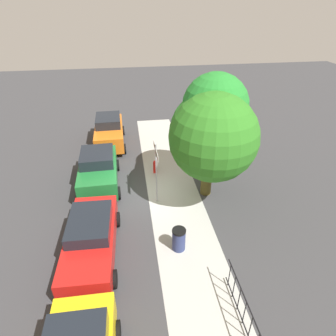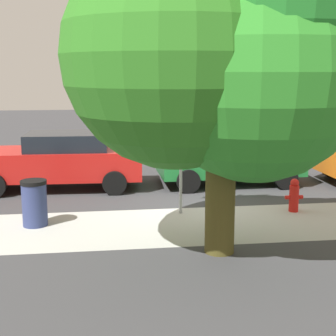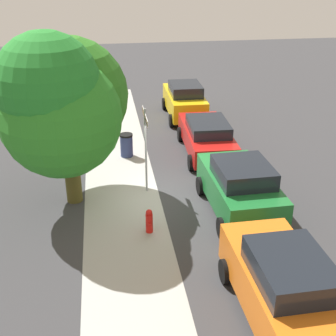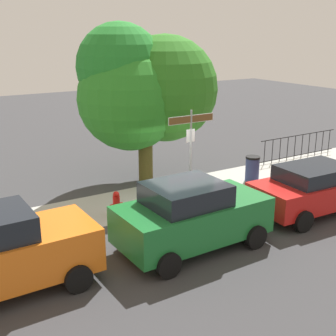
{
  "view_description": "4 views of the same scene",
  "coord_description": "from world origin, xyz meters",
  "px_view_note": "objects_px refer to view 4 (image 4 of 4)",
  "views": [
    {
      "loc": [
        11.78,
        -0.72,
        8.72
      ],
      "look_at": [
        -0.2,
        1.06,
        1.37
      ],
      "focal_mm": 30.69,
      "sensor_mm": 36.0,
      "label": 1
    },
    {
      "loc": [
        2.3,
        11.31,
        3.26
      ],
      "look_at": [
        0.95,
        1.1,
        1.21
      ],
      "focal_mm": 53.29,
      "sensor_mm": 36.0,
      "label": 2
    },
    {
      "loc": [
        -13.66,
        1.76,
        7.74
      ],
      "look_at": [
        -0.27,
        -0.25,
        1.26
      ],
      "focal_mm": 48.15,
      "sensor_mm": 36.0,
      "label": 3
    },
    {
      "loc": [
        -7.48,
        -11.3,
        5.53
      ],
      "look_at": [
        -0.41,
        0.24,
        1.36
      ],
      "focal_mm": 47.96,
      "sensor_mm": 36.0,
      "label": 4
    }
  ],
  "objects_px": {
    "shade_tree": "(143,88)",
    "car_red": "(318,187)",
    "street_sign": "(191,137)",
    "car_green": "(192,215)",
    "trash_bin": "(252,169)",
    "fire_hydrant": "(116,203)"
  },
  "relations": [
    {
      "from": "fire_hydrant",
      "to": "trash_bin",
      "type": "xyz_separation_m",
      "value": [
        5.82,
        0.3,
        0.11
      ]
    },
    {
      "from": "trash_bin",
      "to": "fire_hydrant",
      "type": "bearing_deg",
      "value": -177.05
    },
    {
      "from": "fire_hydrant",
      "to": "trash_bin",
      "type": "relative_size",
      "value": 0.8
    },
    {
      "from": "shade_tree",
      "to": "fire_hydrant",
      "type": "relative_size",
      "value": 7.51
    },
    {
      "from": "car_green",
      "to": "car_red",
      "type": "distance_m",
      "value": 4.81
    },
    {
      "from": "car_green",
      "to": "fire_hydrant",
      "type": "height_order",
      "value": "car_green"
    },
    {
      "from": "street_sign",
      "to": "car_green",
      "type": "height_order",
      "value": "street_sign"
    },
    {
      "from": "car_red",
      "to": "trash_bin",
      "type": "relative_size",
      "value": 4.7
    },
    {
      "from": "shade_tree",
      "to": "car_red",
      "type": "height_order",
      "value": "shade_tree"
    },
    {
      "from": "car_red",
      "to": "fire_hydrant",
      "type": "height_order",
      "value": "car_red"
    },
    {
      "from": "street_sign",
      "to": "car_red",
      "type": "height_order",
      "value": "street_sign"
    },
    {
      "from": "car_red",
      "to": "trash_bin",
      "type": "xyz_separation_m",
      "value": [
        0.28,
        3.35,
        -0.31
      ]
    },
    {
      "from": "car_green",
      "to": "fire_hydrant",
      "type": "relative_size",
      "value": 5.22
    },
    {
      "from": "car_red",
      "to": "trash_bin",
      "type": "distance_m",
      "value": 3.38
    },
    {
      "from": "shade_tree",
      "to": "car_green",
      "type": "xyz_separation_m",
      "value": [
        -1.55,
        -5.45,
        -2.63
      ]
    },
    {
      "from": "street_sign",
      "to": "fire_hydrant",
      "type": "bearing_deg",
      "value": 175.68
    },
    {
      "from": "car_red",
      "to": "shade_tree",
      "type": "bearing_deg",
      "value": 122.83
    },
    {
      "from": "car_red",
      "to": "trash_bin",
      "type": "bearing_deg",
      "value": 87.33
    },
    {
      "from": "shade_tree",
      "to": "trash_bin",
      "type": "bearing_deg",
      "value": -30.89
    },
    {
      "from": "car_green",
      "to": "car_red",
      "type": "bearing_deg",
      "value": -1.51
    },
    {
      "from": "shade_tree",
      "to": "car_red",
      "type": "relative_size",
      "value": 1.27
    },
    {
      "from": "car_green",
      "to": "fire_hydrant",
      "type": "distance_m",
      "value": 3.17
    }
  ]
}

